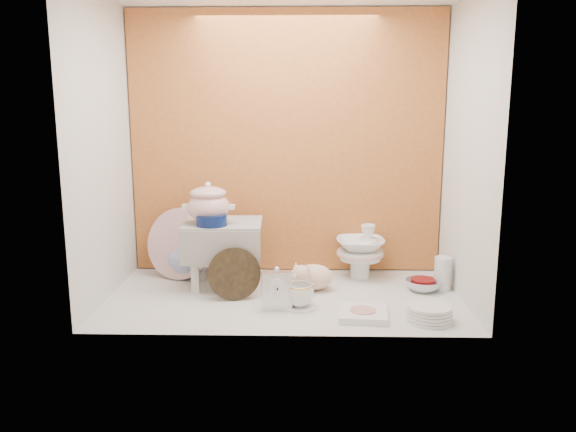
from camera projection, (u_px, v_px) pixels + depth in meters
The scene contains 17 objects.
ground at pixel (284, 297), 2.93m from camera, with size 1.80×1.80×0.00m, color silver.
niche_shell at pixel (285, 113), 2.92m from camera, with size 1.86×1.03×1.53m.
step_stool at pixel (224, 254), 3.08m from camera, with size 0.41×0.35×0.35m, color silver, non-canonical shape.
soup_tureen at pixel (208, 203), 2.99m from camera, with size 0.26×0.26×0.22m, color white, non-canonical shape.
cobalt_bowl at pixel (212, 220), 2.95m from camera, with size 0.16×0.16×0.06m, color #09184A.
floral_platter at pixel (180, 244), 3.21m from camera, with size 0.41×0.12×0.40m, color white, non-canonical shape.
blue_white_vase at pixel (191, 252), 3.26m from camera, with size 0.27×0.27×0.28m, color white.
lacquer_tray at pixel (234, 274), 2.86m from camera, with size 0.27×0.06×0.27m, color black, non-canonical shape.
mantel_clock at pixel (277, 289), 2.73m from camera, with size 0.14×0.05×0.21m, color silver.
plush_pig at pixel (314, 277), 3.02m from camera, with size 0.25×0.17×0.15m, color beige.
teacup_saucer at pixel (300, 307), 2.77m from camera, with size 0.16×0.16×0.01m, color white.
gold_rim_teacup at pixel (300, 295), 2.76m from camera, with size 0.14×0.14×0.11m, color white.
lattice_dish at pixel (363, 314), 2.65m from camera, with size 0.22×0.22×0.03m, color white.
dinner_plate_stack at pixel (429, 313), 2.60m from camera, with size 0.22×0.22×0.07m, color white.
crystal_bowl at pixel (423, 285), 3.02m from camera, with size 0.19×0.19×0.06m, color silver.
clear_glass_vase at pixel (443, 273), 3.02m from camera, with size 0.09×0.09×0.18m, color silver.
porcelain_tower at pixel (360, 251), 3.22m from camera, with size 0.27×0.27×0.31m, color white, non-canonical shape.
Camera 1 is at (0.08, -2.79, 0.98)m, focal length 35.49 mm.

